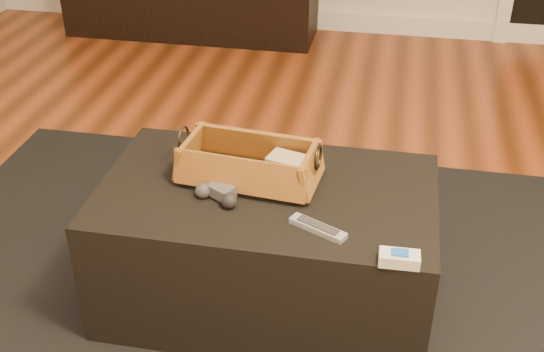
% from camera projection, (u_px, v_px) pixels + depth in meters
% --- Properties ---
extents(floor, '(5.00, 5.50, 0.01)m').
position_uv_depth(floor, '(293.00, 331.00, 2.13)').
color(floor, brown).
rests_on(floor, ground).
extents(baseboard, '(5.00, 0.04, 0.12)m').
position_uv_depth(baseboard, '(363.00, 23.00, 4.37)').
color(baseboard, white).
rests_on(baseboard, floor).
extents(area_rug, '(2.60, 2.00, 0.01)m').
position_uv_depth(area_rug, '(264.00, 308.00, 2.20)').
color(area_rug, black).
rests_on(area_rug, floor).
extents(ottoman, '(1.00, 0.60, 0.42)m').
position_uv_depth(ottoman, '(267.00, 245.00, 2.13)').
color(ottoman, black).
rests_on(ottoman, area_rug).
extents(tv_remote, '(0.22, 0.05, 0.02)m').
position_uv_depth(tv_remote, '(241.00, 173.00, 2.04)').
color(tv_remote, black).
rests_on(tv_remote, wicker_basket).
extents(cloth_bundle, '(0.13, 0.11, 0.06)m').
position_uv_depth(cloth_bundle, '(288.00, 166.00, 2.04)').
color(cloth_bundle, tan).
rests_on(cloth_bundle, wicker_basket).
extents(wicker_basket, '(0.44, 0.26, 0.15)m').
position_uv_depth(wicker_basket, '(249.00, 165.00, 2.04)').
color(wicker_basket, '#A65825').
rests_on(wicker_basket, ottoman).
extents(game_controller, '(0.15, 0.11, 0.05)m').
position_uv_depth(game_controller, '(218.00, 194.00, 1.95)').
color(game_controller, '#434447').
rests_on(game_controller, ottoman).
extents(silver_remote, '(0.17, 0.11, 0.02)m').
position_uv_depth(silver_remote, '(318.00, 228.00, 1.84)').
color(silver_remote, '#9D9FA4').
rests_on(silver_remote, ottoman).
extents(cream_gadget, '(0.10, 0.06, 0.04)m').
position_uv_depth(cream_gadget, '(399.00, 258.00, 1.71)').
color(cream_gadget, beige).
rests_on(cream_gadget, ottoman).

